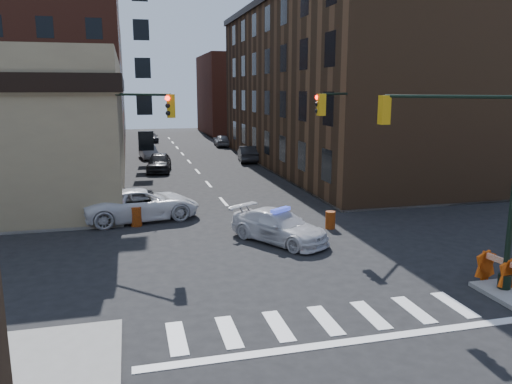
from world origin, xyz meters
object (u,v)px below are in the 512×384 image
police_car (279,226)px  pickup (141,204)px  parked_car_wfar (148,152)px  barricade_se_a (497,270)px  parked_car_enear (248,154)px  barrel_bank (136,216)px  parked_car_wnear (159,162)px  pedestrian_a (43,206)px  barricade_nw_a (65,208)px  pedestrian_b (35,202)px  barrel_road (330,220)px

police_car → pickup: pickup is taller
parked_car_wfar → barricade_se_a: parked_car_wfar is taller
parked_car_enear → pickup: bearing=69.5°
barrel_bank → barricade_se_a: bearing=-43.2°
pickup → police_car: bearing=-143.5°
parked_car_wnear → pickup: bearing=-89.1°
pickup → parked_car_wfar: (1.35, 24.27, -0.17)m
parked_car_enear → pedestrian_a: pedestrian_a is taller
parked_car_enear → barricade_nw_a: size_ratio=3.76×
police_car → parked_car_wnear: size_ratio=1.05×
police_car → barricade_se_a: size_ratio=3.74×
pickup → parked_car_enear: size_ratio=1.32×
pedestrian_b → barricade_nw_a: (1.51, -0.33, -0.36)m
parked_car_wnear → barrel_bank: parked_car_wnear is taller
police_car → pedestrian_a: 12.00m
pedestrian_a → pedestrian_b: size_ratio=1.20×
parked_car_wnear → barricade_nw_a: (-5.91, -14.75, -0.19)m
pedestrian_a → barricade_se_a: pedestrian_a is taller
barrel_bank → barricade_nw_a: barricade_nw_a is taller
pedestrian_a → pedestrian_b: pedestrian_a is taller
pickup → parked_car_wnear: 16.03m
parked_car_wnear → barricade_se_a: bearing=-63.0°
pedestrian_a → barrel_road: bearing=15.5°
pickup → pedestrian_b: size_ratio=3.74×
pedestrian_a → barrel_bank: bearing=20.9°
police_car → barricade_se_a: 9.21m
parked_car_wnear → pedestrian_b: bearing=-109.5°
barricade_se_a → barricade_nw_a: bearing=40.2°
parked_car_wfar → barricade_se_a: bearing=-80.1°
parked_car_wnear → barricade_se_a: 30.30m
barricade_nw_a → parked_car_wnear: bearing=65.2°
police_car → barricade_se_a: bearing=-83.2°
pickup → barrel_road: pickup is taller
pickup → parked_car_enear: (10.56, 19.79, -0.09)m
parked_car_wfar → parked_car_enear: 10.24m
pedestrian_a → barricade_nw_a: (0.83, 1.66, -0.52)m
police_car → parked_car_wnear: parked_car_wnear is taller
pedestrian_b → barricade_nw_a: size_ratio=1.33×
parked_car_enear → pedestrian_a: (-15.40, -20.29, 0.37)m
parked_car_wfar → barrel_bank: size_ratio=4.08×
police_car → barrel_bank: size_ratio=4.87×
parked_car_wfar → parked_car_enear: size_ratio=0.89×
parked_car_wfar → barrel_bank: (-1.65, -25.51, -0.18)m
police_car → parked_car_enear: 25.79m
parked_car_wnear → parked_car_wfar: (-0.56, 8.35, -0.12)m
pedestrian_a → barricade_se_a: size_ratio=1.48×
pickup → barrel_bank: pickup is taller
police_car → parked_car_enear: parked_car_enear is taller
parked_car_wnear → pedestrian_a: pedestrian_a is taller
barrel_road → barricade_nw_a: 14.19m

